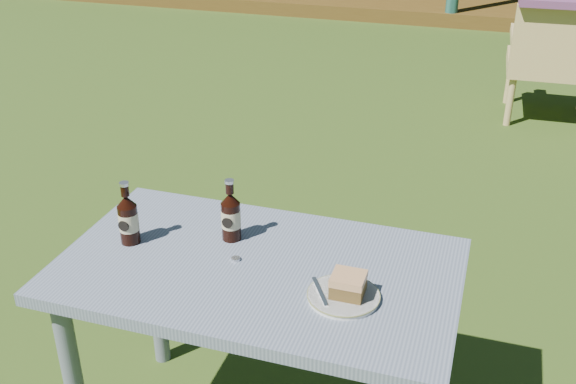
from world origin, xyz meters
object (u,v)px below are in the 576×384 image
(cola_bottle_near, at_px, (231,216))
(cola_bottle_far, at_px, (128,219))
(armchair_left, at_px, (556,56))
(cafe_table, at_px, (258,293))
(cake_slice, at_px, (348,284))
(plate, at_px, (343,296))

(cola_bottle_near, height_order, cola_bottle_far, cola_bottle_far)
(armchair_left, bearing_deg, cafe_table, -105.59)
(armchair_left, bearing_deg, cola_bottle_far, -111.81)
(cola_bottle_far, bearing_deg, armchair_left, 68.19)
(cola_bottle_near, bearing_deg, cola_bottle_far, -158.52)
(cake_slice, bearing_deg, plate, -152.57)
(cake_slice, relative_size, cola_bottle_near, 0.44)
(cafe_table, xyz_separation_m, armchair_left, (0.99, 3.55, -0.12))
(cafe_table, xyz_separation_m, cola_bottle_far, (-0.43, 0.00, 0.19))
(cake_slice, bearing_deg, armchair_left, 79.17)
(cafe_table, xyz_separation_m, cola_bottle_near, (-0.13, 0.12, 0.18))
(cake_slice, relative_size, cola_bottle_far, 0.44)
(cake_slice, bearing_deg, cafe_table, 164.99)
(plate, xyz_separation_m, armchair_left, (0.70, 3.63, -0.23))
(cafe_table, bearing_deg, armchair_left, 74.41)
(cafe_table, bearing_deg, cola_bottle_far, 179.65)
(cola_bottle_near, relative_size, cola_bottle_far, 0.99)
(cola_bottle_far, xyz_separation_m, armchair_left, (1.42, 3.54, -0.31))
(cafe_table, relative_size, cola_bottle_far, 5.71)
(cafe_table, height_order, cake_slice, cake_slice)
(cafe_table, height_order, cola_bottle_near, cola_bottle_near)
(cola_bottle_far, distance_m, armchair_left, 3.83)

